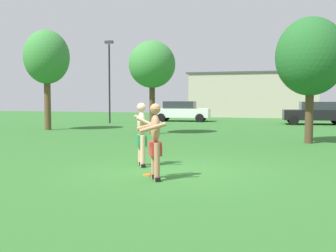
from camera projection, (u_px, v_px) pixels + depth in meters
ground_plane at (173, 172)px, 10.32m from camera, size 80.00×80.00×0.00m
player_with_cap at (155, 138)px, 9.27m from camera, size 0.78×0.75×1.72m
player_in_green at (142, 133)px, 11.12m from camera, size 0.77×0.76×1.70m
frisbee at (149, 175)px, 9.83m from camera, size 0.26×0.26×0.03m
car_black_near_post at (316, 113)px, 28.69m from camera, size 4.46×2.39×1.58m
car_white_mid_lot at (182, 111)px, 32.72m from camera, size 4.43×2.31×1.58m
lamp_post at (109, 73)px, 29.92m from camera, size 0.60×0.24×5.95m
outbuilding_behind_lot at (254, 95)px, 40.75m from camera, size 12.44×5.15×4.32m
tree_right_field at (152, 65)px, 21.00m from camera, size 2.36×2.36×4.73m
tree_behind_players at (47, 58)px, 23.65m from camera, size 2.59×2.59×5.70m
tree_near_building at (311, 57)px, 16.59m from camera, size 2.78×2.78×5.06m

